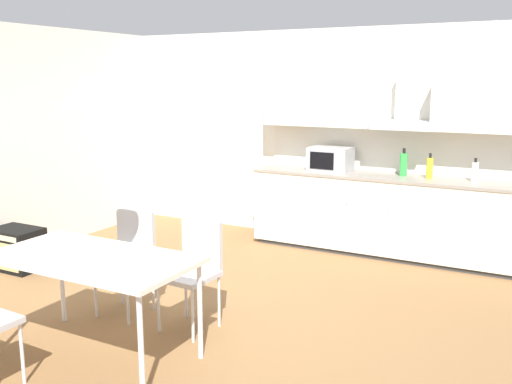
{
  "coord_description": "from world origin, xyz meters",
  "views": [
    {
      "loc": [
        2.49,
        -3.76,
        1.97
      ],
      "look_at": [
        0.18,
        0.55,
        1.0
      ],
      "focal_mm": 40.0,
      "sensor_mm": 36.0,
      "label": 1
    }
  ],
  "objects_px": {
    "chair_far_right": "(195,263)",
    "guitar_amp": "(17,249)",
    "chair_far_left": "(129,251)",
    "microwave": "(330,159)",
    "bottle_green": "(403,164)",
    "pendant_lamp": "(83,91)",
    "bottle_white": "(475,172)",
    "dining_table": "(93,263)",
    "bottle_yellow": "(430,168)"
  },
  "relations": [
    {
      "from": "chair_far_right",
      "to": "guitar_amp",
      "type": "xyz_separation_m",
      "value": [
        -2.45,
        0.29,
        -0.31
      ]
    },
    {
      "from": "chair_far_left",
      "to": "chair_far_right",
      "type": "bearing_deg",
      "value": -0.01
    },
    {
      "from": "microwave",
      "to": "chair_far_left",
      "type": "distance_m",
      "value": 2.81
    },
    {
      "from": "bottle_green",
      "to": "pendant_lamp",
      "type": "bearing_deg",
      "value": -110.75
    },
    {
      "from": "microwave",
      "to": "chair_far_left",
      "type": "height_order",
      "value": "microwave"
    },
    {
      "from": "guitar_amp",
      "to": "chair_far_left",
      "type": "bearing_deg",
      "value": -9.31
    },
    {
      "from": "bottle_white",
      "to": "chair_far_left",
      "type": "bearing_deg",
      "value": -131.69
    },
    {
      "from": "pendant_lamp",
      "to": "dining_table",
      "type": "bearing_deg",
      "value": 63.43
    },
    {
      "from": "microwave",
      "to": "chair_far_right",
      "type": "height_order",
      "value": "microwave"
    },
    {
      "from": "bottle_green",
      "to": "bottle_white",
      "type": "height_order",
      "value": "bottle_green"
    },
    {
      "from": "bottle_yellow",
      "to": "pendant_lamp",
      "type": "distance_m",
      "value": 3.87
    },
    {
      "from": "bottle_white",
      "to": "bottle_green",
      "type": "bearing_deg",
      "value": 179.58
    },
    {
      "from": "microwave",
      "to": "guitar_amp",
      "type": "distance_m",
      "value": 3.59
    },
    {
      "from": "guitar_amp",
      "to": "bottle_green",
      "type": "bearing_deg",
      "value": 35.1
    },
    {
      "from": "guitar_amp",
      "to": "bottle_yellow",
      "type": "bearing_deg",
      "value": 32.46
    },
    {
      "from": "chair_far_right",
      "to": "chair_far_left",
      "type": "xyz_separation_m",
      "value": [
        -0.67,
        0.0,
        0.0
      ]
    },
    {
      "from": "bottle_green",
      "to": "chair_far_left",
      "type": "bearing_deg",
      "value": -121.38
    },
    {
      "from": "microwave",
      "to": "pendant_lamp",
      "type": "distance_m",
      "value": 3.54
    },
    {
      "from": "guitar_amp",
      "to": "pendant_lamp",
      "type": "distance_m",
      "value": 2.89
    },
    {
      "from": "bottle_green",
      "to": "chair_far_right",
      "type": "bearing_deg",
      "value": -109.86
    },
    {
      "from": "bottle_yellow",
      "to": "chair_far_right",
      "type": "relative_size",
      "value": 0.32
    },
    {
      "from": "chair_far_right",
      "to": "pendant_lamp",
      "type": "height_order",
      "value": "pendant_lamp"
    },
    {
      "from": "dining_table",
      "to": "guitar_amp",
      "type": "bearing_deg",
      "value": 153.42
    },
    {
      "from": "chair_far_right",
      "to": "guitar_amp",
      "type": "distance_m",
      "value": 2.48
    },
    {
      "from": "chair_far_left",
      "to": "guitar_amp",
      "type": "height_order",
      "value": "chair_far_left"
    },
    {
      "from": "bottle_green",
      "to": "dining_table",
      "type": "xyz_separation_m",
      "value": [
        -1.31,
        -3.46,
        -0.34
      ]
    },
    {
      "from": "microwave",
      "to": "chair_far_right",
      "type": "relative_size",
      "value": 0.55
    },
    {
      "from": "microwave",
      "to": "bottle_white",
      "type": "distance_m",
      "value": 1.59
    },
    {
      "from": "guitar_amp",
      "to": "microwave",
      "type": "bearing_deg",
      "value": 42.34
    },
    {
      "from": "bottle_green",
      "to": "bottle_yellow",
      "type": "xyz_separation_m",
      "value": [
        0.29,
        -0.04,
        -0.01
      ]
    },
    {
      "from": "bottle_white",
      "to": "chair_far_left",
      "type": "xyz_separation_m",
      "value": [
        -2.4,
        -2.69,
        -0.49
      ]
    },
    {
      "from": "bottle_yellow",
      "to": "guitar_amp",
      "type": "bearing_deg",
      "value": -147.54
    },
    {
      "from": "dining_table",
      "to": "chair_far_right",
      "type": "xyz_separation_m",
      "value": [
        0.34,
        0.76,
        -0.17
      ]
    },
    {
      "from": "bottle_yellow",
      "to": "dining_table",
      "type": "height_order",
      "value": "bottle_yellow"
    },
    {
      "from": "bottle_green",
      "to": "chair_far_left",
      "type": "xyz_separation_m",
      "value": [
        -1.64,
        -2.7,
        -0.51
      ]
    },
    {
      "from": "bottle_green",
      "to": "pendant_lamp",
      "type": "relative_size",
      "value": 0.97
    },
    {
      "from": "chair_far_right",
      "to": "chair_far_left",
      "type": "height_order",
      "value": "same"
    },
    {
      "from": "bottle_white",
      "to": "dining_table",
      "type": "distance_m",
      "value": 4.03
    },
    {
      "from": "microwave",
      "to": "pendant_lamp",
      "type": "bearing_deg",
      "value": -97.83
    },
    {
      "from": "microwave",
      "to": "bottle_white",
      "type": "relative_size",
      "value": 1.92
    },
    {
      "from": "bottle_white",
      "to": "chair_far_right",
      "type": "height_order",
      "value": "bottle_white"
    },
    {
      "from": "dining_table",
      "to": "pendant_lamp",
      "type": "height_order",
      "value": "pendant_lamp"
    },
    {
      "from": "microwave",
      "to": "dining_table",
      "type": "height_order",
      "value": "microwave"
    },
    {
      "from": "dining_table",
      "to": "microwave",
      "type": "bearing_deg",
      "value": 82.17
    },
    {
      "from": "bottle_yellow",
      "to": "chair_far_left",
      "type": "distance_m",
      "value": 3.32
    },
    {
      "from": "bottle_yellow",
      "to": "chair_far_right",
      "type": "bearing_deg",
      "value": -115.53
    },
    {
      "from": "chair_far_left",
      "to": "bottle_green",
      "type": "bearing_deg",
      "value": 58.62
    },
    {
      "from": "bottle_green",
      "to": "bottle_white",
      "type": "relative_size",
      "value": 1.24
    },
    {
      "from": "bottle_white",
      "to": "dining_table",
      "type": "xyz_separation_m",
      "value": [
        -2.06,
        -3.45,
        -0.31
      ]
    },
    {
      "from": "chair_far_right",
      "to": "guitar_amp",
      "type": "height_order",
      "value": "chair_far_right"
    }
  ]
}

